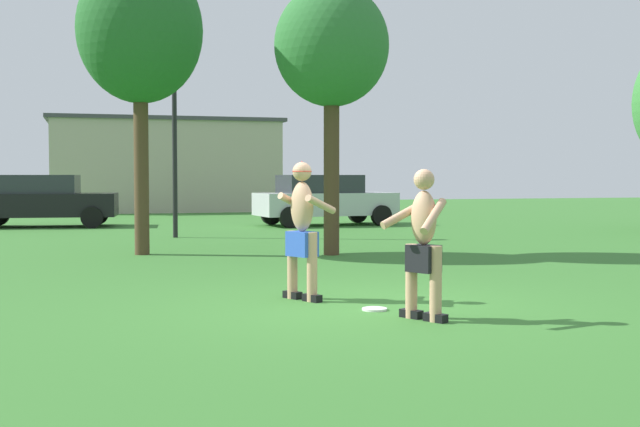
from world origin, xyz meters
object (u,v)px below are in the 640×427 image
player_in_black (423,242)px  car_black_mid_lot (42,200)px  frisbee (375,309)px  tree_left_field (332,49)px  tree_right_field (140,32)px  car_silver_near_post (324,199)px  lamp_post (174,112)px  player_with_cap (302,224)px

player_in_black → car_black_mid_lot: 18.54m
frisbee → tree_left_field: bearing=77.4°
player_in_black → tree_right_field: tree_right_field is taller
car_silver_near_post → player_in_black: bearing=-102.8°
frisbee → lamp_post: 12.22m
car_black_mid_lot → tree_left_field: size_ratio=0.85×
player_with_cap → lamp_post: size_ratio=0.35×
player_with_cap → car_silver_near_post: player_with_cap is taller
car_silver_near_post → frisbee: bearing=-104.3°
player_with_cap → car_silver_near_post: 15.31m
player_in_black → lamp_post: lamp_post is taller
player_in_black → tree_right_field: size_ratio=0.28×
player_with_cap → frisbee: size_ratio=5.95×
player_in_black → frisbee: bearing=111.0°
car_silver_near_post → lamp_post: lamp_post is taller
player_with_cap → tree_left_field: 6.57m
car_silver_near_post → tree_right_field: (-6.13, -8.08, 3.53)m
lamp_post → car_silver_near_post: bearing=37.3°
player_with_cap → tree_right_field: tree_right_field is taller
car_black_mid_lot → lamp_post: (3.44, -5.41, 2.31)m
lamp_post → tree_right_field: tree_right_field is taller
lamp_post → tree_left_field: bearing=-65.1°
car_silver_near_post → car_black_mid_lot: size_ratio=1.00×
frisbee → tree_left_field: tree_left_field is taller
frisbee → tree_right_field: tree_right_field is taller
tree_left_field → car_black_mid_lot: bearing=118.9°
tree_left_field → tree_right_field: bearing=163.1°
car_black_mid_lot → tree_right_field: tree_right_field is taller
frisbee → car_black_mid_lot: (-4.49, 17.17, 0.81)m
lamp_post → tree_right_field: size_ratio=0.86×
car_black_mid_lot → tree_left_field: (5.92, -10.75, 3.20)m
player_with_cap → lamp_post: (-0.44, 10.78, 2.18)m
lamp_post → tree_right_field: 4.56m
car_black_mid_lot → tree_right_field: size_ratio=0.77×
tree_left_field → tree_right_field: 3.75m
player_in_black → car_black_mid_lot: bearing=104.9°
car_silver_near_post → lamp_post: bearing=-142.7°
frisbee → tree_right_field: (-2.14, 7.51, 4.34)m
player_in_black → tree_left_field: (1.15, 7.16, 3.18)m
frisbee → car_black_mid_lot: size_ratio=0.07×
lamp_post → tree_left_field: size_ratio=0.95×
player_with_cap → frisbee: 1.49m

